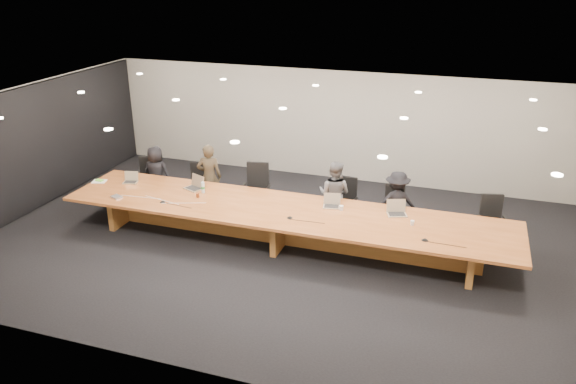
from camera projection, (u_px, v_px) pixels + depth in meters
name	position (u px, v px, depth m)	size (l,w,h in m)	color
ground	(283.00, 243.00, 11.31)	(12.00, 12.00, 0.00)	black
back_wall	(334.00, 126.00, 14.29)	(12.00, 0.02, 2.80)	beige
left_wall_panel	(32.00, 150.00, 12.53)	(0.08, 7.84, 2.74)	black
conference_table	(283.00, 220.00, 11.11)	(9.00, 1.80, 0.75)	brown
chair_far_left	(145.00, 178.00, 13.32)	(0.51, 0.51, 1.00)	black
chair_left	(199.00, 184.00, 12.93)	(0.51, 0.51, 1.01)	black
chair_mid_left	(256.00, 190.00, 12.41)	(0.60, 0.60, 1.18)	black
chair_mid_right	(344.00, 201.00, 12.01)	(0.52, 0.52, 1.02)	black
chair_right	(390.00, 210.00, 11.62)	(0.51, 0.51, 0.99)	black
chair_far_right	(492.00, 221.00, 11.04)	(0.53, 0.53, 1.04)	black
person_a	(156.00, 174.00, 13.10)	(0.65, 0.42, 1.34)	black
person_b	(209.00, 177.00, 12.67)	(0.55, 0.36, 1.52)	#30271A
person_c	(334.00, 194.00, 11.82)	(0.70, 0.55, 1.45)	#545457
person_d	(396.00, 203.00, 11.48)	(0.88, 0.51, 1.36)	black
laptop_a	(130.00, 178.00, 12.31)	(0.30, 0.22, 0.24)	#C5B696
laptop_b	(193.00, 183.00, 11.96)	(0.37, 0.27, 0.29)	#BBAE8F
laptop_d	(332.00, 201.00, 11.07)	(0.33, 0.24, 0.26)	#B7A58C
laptop_e	(397.00, 208.00, 10.71)	(0.36, 0.26, 0.29)	#BBAB8F
water_bottle	(203.00, 188.00, 11.77)	(0.07, 0.07, 0.23)	silver
amber_mug	(198.00, 195.00, 11.57)	(0.07, 0.07, 0.09)	#662D12
paper_cup_near	(341.00, 208.00, 10.96)	(0.08, 0.08, 0.10)	silver
paper_cup_far	(412.00, 223.00, 10.34)	(0.07, 0.07, 0.09)	silver
notepad	(99.00, 181.00, 12.41)	(0.29, 0.23, 0.02)	white
lime_gadget	(99.00, 180.00, 12.41)	(0.17, 0.09, 0.03)	#6BC735
av_box	(116.00, 197.00, 11.57)	(0.22, 0.16, 0.03)	#B4B4B9
mic_left	(163.00, 202.00, 11.34)	(0.11, 0.11, 0.03)	black
mic_center	(290.00, 217.00, 10.64)	(0.11, 0.11, 0.03)	black
mic_right	(425.00, 240.00, 9.78)	(0.12, 0.12, 0.03)	black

